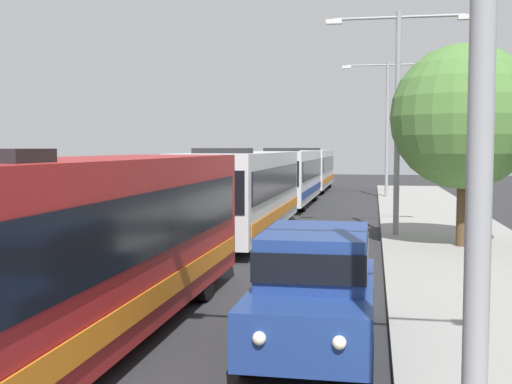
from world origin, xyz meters
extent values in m
cube|color=maroon|center=(-1.30, 11.78, 1.70)|extent=(2.50, 10.83, 2.70)
cube|color=black|center=(-0.03, 11.78, 2.05)|extent=(0.04, 9.96, 1.00)
cube|color=black|center=(-2.57, 11.78, 2.05)|extent=(0.04, 9.96, 1.00)
cube|color=orange|center=(-0.02, 11.78, 0.90)|extent=(0.03, 10.29, 0.36)
cylinder|color=black|center=(-0.20, 14.75, 0.50)|extent=(0.28, 1.00, 1.00)
cylinder|color=black|center=(-2.40, 14.75, 0.50)|extent=(0.28, 1.00, 1.00)
cube|color=silver|center=(-1.30, 24.53, 1.70)|extent=(2.50, 11.22, 2.70)
cube|color=black|center=(-0.03, 24.53, 2.05)|extent=(0.04, 10.32, 1.00)
cube|color=black|center=(-2.57, 24.53, 2.05)|extent=(0.04, 10.32, 1.00)
cube|color=black|center=(-1.30, 18.90, 2.00)|extent=(2.30, 0.04, 1.20)
cube|color=orange|center=(-0.02, 24.53, 0.90)|extent=(0.03, 10.66, 0.36)
cube|color=black|center=(-1.30, 21.17, 3.13)|extent=(1.75, 0.90, 0.16)
cylinder|color=black|center=(-0.20, 21.06, 0.50)|extent=(0.28, 1.00, 1.00)
cylinder|color=black|center=(-2.40, 21.06, 0.50)|extent=(0.28, 1.00, 1.00)
cylinder|color=black|center=(-0.20, 27.62, 0.50)|extent=(0.28, 1.00, 1.00)
cylinder|color=black|center=(-2.40, 27.62, 0.50)|extent=(0.28, 1.00, 1.00)
cube|color=silver|center=(-1.30, 37.36, 1.70)|extent=(2.50, 11.09, 2.70)
cube|color=black|center=(-0.03, 37.36, 2.05)|extent=(0.04, 10.20, 1.00)
cube|color=black|center=(-2.57, 37.36, 2.05)|extent=(0.04, 10.20, 1.00)
cube|color=black|center=(-1.30, 31.79, 2.00)|extent=(2.30, 0.04, 1.20)
cube|color=navy|center=(-0.02, 37.36, 0.90)|extent=(0.03, 10.53, 0.36)
cube|color=black|center=(-1.30, 34.03, 3.13)|extent=(1.75, 0.90, 0.16)
cylinder|color=black|center=(-0.20, 33.92, 0.50)|extent=(0.28, 1.00, 1.00)
cylinder|color=black|center=(-2.40, 33.92, 0.50)|extent=(0.28, 1.00, 1.00)
cylinder|color=black|center=(-0.20, 40.40, 0.50)|extent=(0.28, 1.00, 1.00)
cylinder|color=black|center=(-2.40, 40.40, 0.50)|extent=(0.28, 1.00, 1.00)
cube|color=silver|center=(-1.30, 50.09, 1.70)|extent=(2.50, 11.63, 2.70)
cube|color=black|center=(-0.03, 50.09, 2.05)|extent=(0.04, 10.70, 1.00)
cube|color=black|center=(-2.57, 50.09, 2.05)|extent=(0.04, 10.70, 1.00)
cube|color=black|center=(-1.30, 44.25, 2.00)|extent=(2.30, 0.04, 1.20)
cube|color=orange|center=(-0.02, 50.09, 0.90)|extent=(0.03, 11.04, 0.36)
cube|color=black|center=(-1.30, 46.60, 3.13)|extent=(1.75, 0.90, 0.16)
cylinder|color=black|center=(-0.20, 46.48, 0.50)|extent=(0.28, 1.00, 1.00)
cylinder|color=black|center=(-2.40, 46.48, 0.50)|extent=(0.28, 1.00, 1.00)
cylinder|color=black|center=(-0.20, 53.28, 0.50)|extent=(0.28, 1.00, 1.00)
cylinder|color=black|center=(-2.40, 53.28, 0.50)|extent=(0.28, 1.00, 1.00)
cube|color=navy|center=(2.40, 11.98, 0.70)|extent=(1.84, 4.45, 0.80)
cube|color=navy|center=(2.40, 12.13, 1.50)|extent=(1.62, 2.58, 0.80)
cube|color=black|center=(2.40, 12.13, 1.50)|extent=(1.66, 2.67, 0.44)
sphere|color=#F9EFCC|center=(1.89, 9.74, 0.80)|extent=(0.18, 0.18, 0.18)
sphere|color=#F9EFCC|center=(2.91, 9.74, 0.80)|extent=(0.18, 0.18, 0.18)
cylinder|color=black|center=(1.58, 10.61, 0.35)|extent=(0.22, 0.70, 0.70)
cylinder|color=black|center=(3.22, 10.61, 0.35)|extent=(0.22, 0.70, 0.70)
cylinder|color=black|center=(1.58, 13.36, 0.35)|extent=(0.22, 0.70, 0.70)
cylinder|color=black|center=(3.22, 13.36, 0.35)|extent=(0.22, 0.70, 0.70)
cylinder|color=gray|center=(4.10, 7.02, 4.24)|extent=(0.20, 0.20, 8.19)
cylinder|color=gray|center=(4.10, 25.00, 4.05)|extent=(0.20, 0.20, 7.80)
cylinder|color=gray|center=(2.98, 25.00, 7.75)|extent=(2.25, 0.10, 0.10)
cube|color=silver|center=(1.85, 25.00, 7.67)|extent=(0.56, 0.28, 0.16)
cylinder|color=gray|center=(5.22, 25.00, 7.75)|extent=(2.25, 0.10, 0.10)
cube|color=silver|center=(6.35, 25.00, 7.67)|extent=(0.56, 0.28, 0.16)
cylinder|color=gray|center=(4.10, 42.98, 4.37)|extent=(0.20, 0.20, 8.43)
cylinder|color=gray|center=(2.82, 42.98, 8.38)|extent=(2.56, 0.10, 0.10)
cube|color=silver|center=(1.54, 42.98, 8.30)|extent=(0.56, 0.28, 0.16)
cylinder|color=gray|center=(5.38, 42.98, 8.38)|extent=(2.56, 0.10, 0.10)
cube|color=silver|center=(6.66, 42.98, 8.30)|extent=(0.56, 0.28, 0.16)
cylinder|color=#4C3823|center=(6.02, 22.58, 1.27)|extent=(0.32, 0.32, 2.23)
sphere|color=#4C7A38|center=(6.02, 22.58, 4.18)|extent=(4.49, 4.49, 4.49)
camera|label=1|loc=(3.30, 1.89, 3.22)|focal=44.90mm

